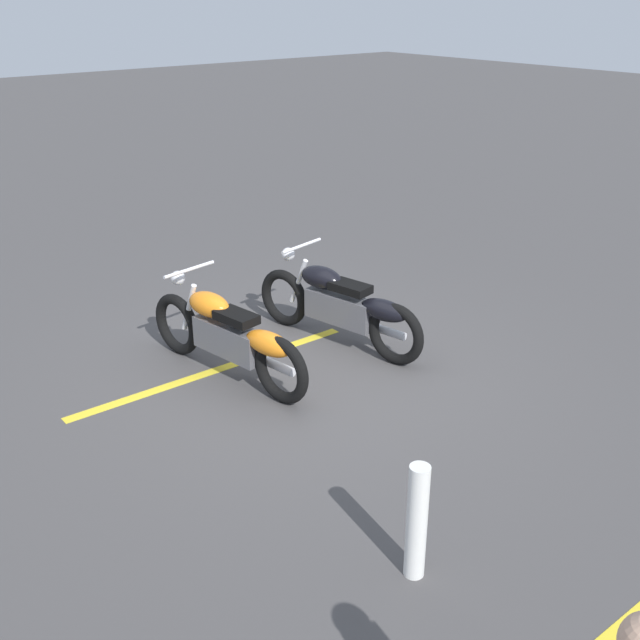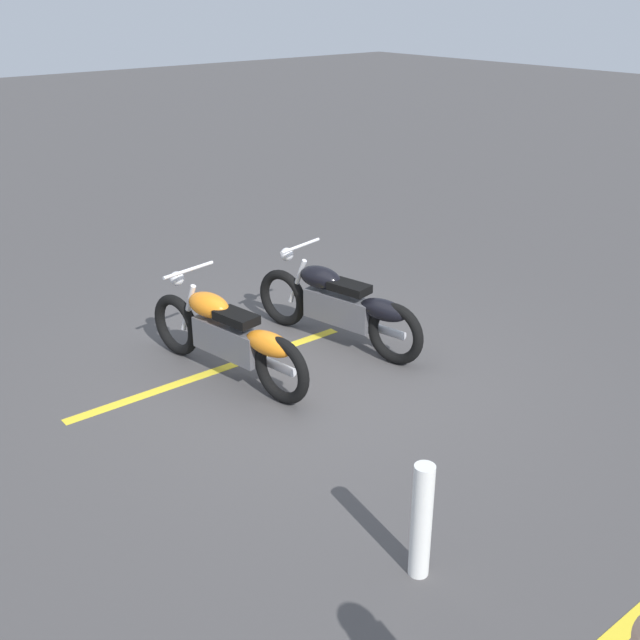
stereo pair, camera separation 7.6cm
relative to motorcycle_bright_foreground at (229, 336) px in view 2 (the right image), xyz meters
name	(u,v)px [view 2 (the right image)]	position (x,y,z in m)	size (l,w,h in m)	color
ground_plane	(306,371)	(0.38, 0.67, -0.46)	(60.00, 60.00, 0.00)	#474444
motorcycle_bright_foreground	(229,336)	(0.00, 0.00, 0.00)	(2.22, 0.69, 1.04)	black
motorcycle_dark_foreground	(340,305)	(0.11, 1.36, 0.00)	(2.21, 0.74, 1.04)	black
bollard_post	(421,521)	(3.13, -0.58, -0.03)	(0.14, 0.14, 0.86)	white
parking_stripe_near	(215,371)	(-0.22, -0.05, -0.46)	(3.20, 0.12, 0.01)	yellow
parking_stripe_mid	(637,618)	(4.28, 0.17, -0.46)	(3.20, 0.12, 0.01)	yellow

